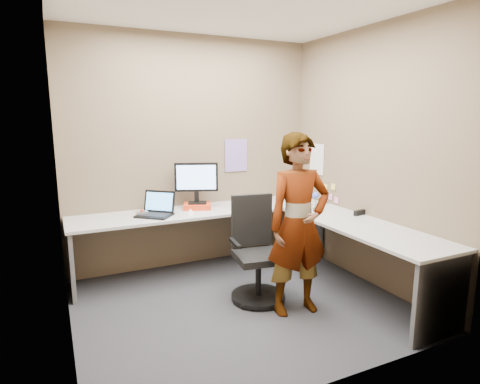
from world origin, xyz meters
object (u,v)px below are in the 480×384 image
desk (262,230)px  monitor (196,179)px  person (299,225)px  office_chair (256,258)px

desk → monitor: (-0.49, 0.68, 0.48)m
monitor → person: size_ratio=0.29×
monitor → office_chair: size_ratio=0.47×
desk → person: (-0.01, -0.71, 0.23)m
monitor → office_chair: (0.26, -0.99, -0.66)m
monitor → person: person is taller
person → office_chair: bearing=122.8°
person → desk: bearing=93.2°
monitor → person: (0.48, -1.39, -0.25)m
office_chair → desk: bearing=61.4°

